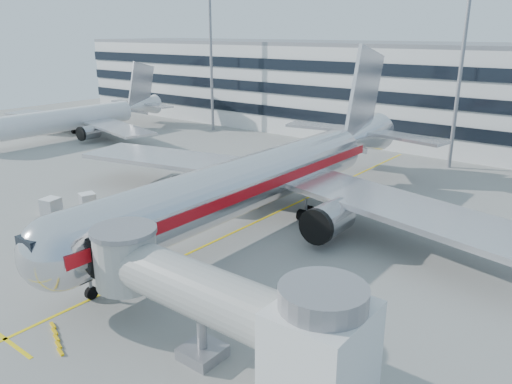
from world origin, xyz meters
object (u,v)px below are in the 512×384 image
Objects in this scene: baggage_tug at (53,232)px; belt_loader at (142,213)px; main_jet at (266,176)px; cargo_container_front at (43,237)px; cargo_container_left at (51,206)px; cargo_container_right at (88,200)px; ramp_worker at (66,250)px.

belt_loader is at bearing 77.02° from baggage_tug.
main_jet is 18.86× the size of baggage_tug.
baggage_tug reaches higher than cargo_container_front.
baggage_tug is (-11.06, -15.96, -3.41)m from main_jet.
main_jet is at bearing 58.27° from cargo_container_front.
cargo_container_left is (-6.33, 3.57, 0.02)m from baggage_tug.
cargo_container_left is at bearing 145.34° from cargo_container_front.
baggage_tug is at bearing 113.25° from cargo_container_front.
main_jet is 27.18× the size of cargo_container_left.
cargo_container_right is at bearing 124.86° from cargo_container_front.
baggage_tug reaches higher than cargo_container_left.
belt_loader is at bearing 10.23° from cargo_container_right.
main_jet is 19.72m from baggage_tug.
cargo_container_right is (1.18, 3.39, -0.06)m from cargo_container_left.
main_jet is 30.65× the size of ramp_worker.
belt_loader is at bearing -139.85° from main_jet.
cargo_container_right is at bearing 126.52° from baggage_tug.
baggage_tug is 1.47× the size of cargo_container_right.
cargo_container_front is at bearing -34.66° from cargo_container_left.
cargo_container_right is 0.91× the size of cargo_container_front.
baggage_tug is 8.66m from cargo_container_right.
main_jet reaches higher than ramp_worker.
cargo_container_left is 1.02× the size of cargo_container_right.
ramp_worker is at bearing -41.65° from cargo_container_right.
main_jet is 21.62m from cargo_container_left.
main_jet is at bearing 29.05° from cargo_container_right.
ramp_worker is at bearing -25.08° from cargo_container_left.
cargo_container_left reaches higher than cargo_container_right.
baggage_tug is (-1.90, -8.23, 0.19)m from belt_loader.
baggage_tug is 7.26m from cargo_container_left.
cargo_container_left is at bearing -144.53° from main_jet.
baggage_tug is 1.44× the size of cargo_container_left.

